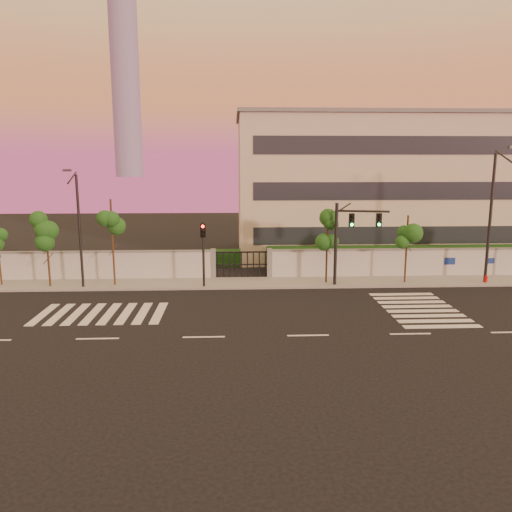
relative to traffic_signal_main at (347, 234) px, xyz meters
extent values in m
plane|color=black|center=(-3.91, -9.52, -3.54)|extent=(120.00, 120.00, 0.00)
cube|color=gray|center=(-3.91, 0.98, -3.46)|extent=(60.00, 3.00, 0.15)
cube|color=#ADB0B4|center=(-21.41, 2.48, -2.54)|extent=(25.00, 0.30, 2.00)
cube|color=slate|center=(-21.41, 2.48, -1.48)|extent=(25.00, 0.36, 0.12)
cube|color=#ADB0B4|center=(10.59, 2.48, -2.54)|extent=(31.00, 0.30, 2.00)
cube|color=slate|center=(10.59, 2.48, -1.48)|extent=(31.00, 0.36, 0.12)
cube|color=slate|center=(-8.91, 2.48, -2.44)|extent=(0.35, 0.35, 2.20)
cube|color=slate|center=(-4.91, 2.48, -2.44)|extent=(0.35, 0.35, 2.20)
cube|color=#163510|center=(5.09, 4.98, -2.64)|extent=(20.00, 2.00, 1.80)
cube|color=#163510|center=(-19.91, 4.98, -2.84)|extent=(12.00, 1.80, 1.40)
cube|color=#163510|center=(-6.91, 7.48, -2.94)|extent=(6.00, 1.50, 1.20)
cube|color=beige|center=(5.09, 12.48, 2.46)|extent=(24.00, 12.00, 12.00)
cube|color=#262D38|center=(5.09, 6.46, -1.04)|extent=(22.00, 0.08, 1.40)
cube|color=#262D38|center=(5.09, 6.46, 2.46)|extent=(22.00, 0.08, 1.40)
cube|color=#262D38|center=(5.09, 6.46, 5.96)|extent=(22.00, 0.08, 1.40)
cube|color=slate|center=(5.09, 12.48, 8.56)|extent=(24.40, 12.40, 0.30)
cylinder|color=gray|center=(-68.91, 270.48, 51.46)|extent=(16.00, 16.00, 110.00)
cube|color=silver|center=(-17.91, -5.52, -3.53)|extent=(0.50, 4.00, 0.02)
cube|color=silver|center=(-17.01, -5.52, -3.53)|extent=(0.50, 4.00, 0.02)
cube|color=silver|center=(-16.11, -5.52, -3.53)|extent=(0.50, 4.00, 0.02)
cube|color=silver|center=(-15.21, -5.52, -3.53)|extent=(0.50, 4.00, 0.02)
cube|color=silver|center=(-14.31, -5.52, -3.53)|extent=(0.50, 4.00, 0.02)
cube|color=silver|center=(-13.41, -5.52, -3.53)|extent=(0.50, 4.00, 0.02)
cube|color=silver|center=(-12.51, -5.52, -3.53)|extent=(0.50, 4.00, 0.02)
cube|color=silver|center=(-11.61, -5.52, -3.53)|extent=(0.50, 4.00, 0.02)
cube|color=silver|center=(3.09, -8.52, -3.53)|extent=(4.00, 0.50, 0.02)
cube|color=silver|center=(3.09, -7.62, -3.53)|extent=(4.00, 0.50, 0.02)
cube|color=silver|center=(3.09, -6.72, -3.53)|extent=(4.00, 0.50, 0.02)
cube|color=silver|center=(3.09, -5.82, -3.53)|extent=(4.00, 0.50, 0.02)
cube|color=silver|center=(3.09, -4.92, -3.53)|extent=(4.00, 0.50, 0.02)
cube|color=silver|center=(3.09, -4.02, -3.53)|extent=(4.00, 0.50, 0.02)
cube|color=silver|center=(3.09, -3.12, -3.53)|extent=(4.00, 0.50, 0.02)
cube|color=silver|center=(3.09, -2.22, -3.53)|extent=(4.00, 0.50, 0.02)
cube|color=silver|center=(-13.91, -9.52, -3.53)|extent=(2.00, 0.15, 0.01)
cube|color=silver|center=(-8.91, -9.52, -3.53)|extent=(2.00, 0.15, 0.01)
cube|color=silver|center=(-3.91, -9.52, -3.53)|extent=(2.00, 0.15, 0.01)
cube|color=silver|center=(1.09, -9.52, -3.53)|extent=(2.00, 0.15, 0.01)
cube|color=silver|center=(6.09, -9.52, -3.53)|extent=(2.00, 0.15, 0.01)
sphere|color=#164D19|center=(-22.70, 1.19, -0.83)|extent=(0.79, 0.79, 0.79)
cylinder|color=#382314|center=(-19.61, 0.40, -1.05)|extent=(0.13, 0.13, 4.96)
sphere|color=#164D19|center=(-19.61, 0.40, 0.43)|extent=(1.21, 1.21, 1.21)
sphere|color=#164D19|center=(-19.22, 0.62, -0.31)|extent=(0.92, 0.92, 0.92)
sphere|color=#164D19|center=(-19.94, 0.23, -0.06)|extent=(0.88, 0.88, 0.88)
cylinder|color=#382314|center=(-15.41, 0.57, -0.61)|extent=(0.12, 0.12, 5.85)
sphere|color=#164D19|center=(-15.41, 0.57, 1.15)|extent=(1.14, 1.14, 1.14)
sphere|color=#164D19|center=(-15.05, 0.78, 0.27)|extent=(0.87, 0.87, 0.87)
sphere|color=#164D19|center=(-15.73, 0.42, 0.56)|extent=(0.83, 0.83, 0.83)
cylinder|color=#382314|center=(-1.18, 0.62, -1.09)|extent=(0.13, 0.13, 4.90)
sphere|color=#164D19|center=(-1.18, 0.62, 0.38)|extent=(1.20, 1.20, 1.20)
sphere|color=#164D19|center=(-0.80, 0.83, -0.35)|extent=(0.91, 0.91, 0.91)
sphere|color=#164D19|center=(-1.50, 0.45, -0.11)|extent=(0.87, 0.87, 0.87)
cylinder|color=#382314|center=(4.19, 0.39, -1.17)|extent=(0.13, 0.13, 4.73)
sphere|color=#164D19|center=(4.19, 0.39, 0.25)|extent=(1.19, 1.19, 1.19)
sphere|color=#164D19|center=(4.57, 0.61, -0.46)|extent=(0.91, 0.91, 0.91)
sphere|color=#164D19|center=(3.86, 0.23, -0.23)|extent=(0.86, 0.86, 0.86)
cylinder|color=black|center=(-0.71, 0.01, -0.74)|extent=(0.22, 0.22, 5.59)
cylinder|color=black|center=(1.01, 0.01, 1.52)|extent=(3.38, 0.89, 0.14)
cube|color=black|center=(0.29, -0.04, 0.93)|extent=(0.32, 0.16, 0.81)
sphere|color=#0CF259|center=(0.29, -0.15, 0.68)|extent=(0.18, 0.18, 0.18)
cube|color=black|center=(2.09, -0.04, 0.93)|extent=(0.32, 0.16, 0.81)
sphere|color=#0CF259|center=(2.09, -0.15, 0.68)|extent=(0.18, 0.18, 0.18)
cylinder|color=black|center=(-9.43, -0.12, -1.31)|extent=(0.16, 0.16, 4.46)
cube|color=black|center=(-9.43, -0.17, 0.33)|extent=(0.35, 0.18, 0.89)
sphere|color=red|center=(-9.43, -0.28, 0.61)|extent=(0.20, 0.20, 0.20)
cylinder|color=black|center=(-17.38, 0.14, 0.19)|extent=(0.17, 0.17, 7.45)
cylinder|color=black|center=(-17.38, -0.70, 3.73)|extent=(0.09, 1.78, 0.72)
cube|color=#3F3F44|center=(-17.38, -1.54, 4.19)|extent=(0.47, 0.23, 0.14)
cylinder|color=black|center=(9.71, 0.24, 0.86)|extent=(0.20, 0.20, 8.79)
cylinder|color=black|center=(9.71, -0.74, 5.04)|extent=(0.11, 2.10, 0.85)
cylinder|color=red|center=(9.70, 0.11, -3.31)|extent=(0.19, 0.19, 0.44)
cylinder|color=red|center=(9.70, 0.11, -3.05)|extent=(0.25, 0.25, 0.09)
sphere|color=red|center=(9.70, 0.11, -2.95)|extent=(0.16, 0.16, 0.16)
cylinder|color=red|center=(9.70, 0.11, -3.23)|extent=(0.25, 0.11, 0.09)
camera|label=1|loc=(-7.43, -32.23, 4.64)|focal=35.00mm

